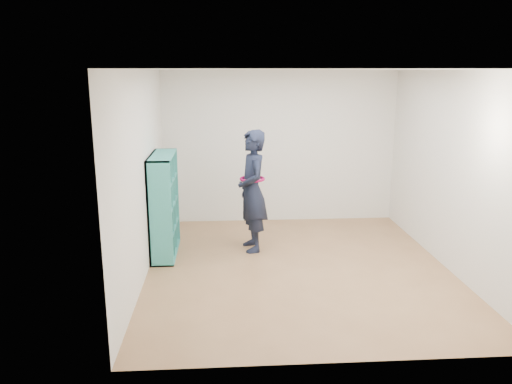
{
  "coord_description": "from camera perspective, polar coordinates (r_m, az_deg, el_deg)",
  "views": [
    {
      "loc": [
        -0.99,
        -6.23,
        2.58
      ],
      "look_at": [
        -0.55,
        0.3,
        0.99
      ],
      "focal_mm": 35.0,
      "sensor_mm": 36.0,
      "label": 1
    }
  ],
  "objects": [
    {
      "name": "wall_front",
      "position": [
        4.29,
        9.62,
        -3.9
      ],
      "size": [
        4.0,
        0.02,
        2.6
      ],
      "primitive_type": "cube",
      "color": "silver",
      "rests_on": "floor"
    },
    {
      "name": "ceiling",
      "position": [
        6.3,
        5.29,
        13.78
      ],
      "size": [
        4.5,
        4.5,
        0.0
      ],
      "primitive_type": "plane",
      "color": "white",
      "rests_on": "wall_back"
    },
    {
      "name": "wall_left",
      "position": [
        6.44,
        -12.85,
        1.84
      ],
      "size": [
        0.02,
        4.5,
        2.6
      ],
      "primitive_type": "cube",
      "color": "silver",
      "rests_on": "floor"
    },
    {
      "name": "bookshelf",
      "position": [
        7.21,
        -10.65,
        -1.57
      ],
      "size": [
        0.32,
        1.09,
        1.45
      ],
      "color": "teal",
      "rests_on": "floor"
    },
    {
      "name": "wall_right",
      "position": [
        7.02,
        21.39,
        2.21
      ],
      "size": [
        0.02,
        4.5,
        2.6
      ],
      "primitive_type": "cube",
      "color": "silver",
      "rests_on": "floor"
    },
    {
      "name": "smartphone",
      "position": [
        7.23,
        -1.73,
        1.07
      ],
      "size": [
        0.04,
        0.11,
        0.13
      ],
      "rotation": [
        0.46,
        0.0,
        0.33
      ],
      "color": "silver",
      "rests_on": "person"
    },
    {
      "name": "wall_back",
      "position": [
        8.63,
        2.75,
        5.12
      ],
      "size": [
        4.0,
        0.02,
        2.6
      ],
      "primitive_type": "cube",
      "color": "silver",
      "rests_on": "floor"
    },
    {
      "name": "person",
      "position": [
        7.22,
        -0.43,
        0.12
      ],
      "size": [
        0.53,
        0.71,
        1.78
      ],
      "rotation": [
        0.0,
        0.0,
        -1.39
      ],
      "color": "black",
      "rests_on": "floor"
    },
    {
      "name": "floor",
      "position": [
        6.81,
        4.81,
        -8.65
      ],
      "size": [
        4.5,
        4.5,
        0.0
      ],
      "primitive_type": "plane",
      "color": "olive",
      "rests_on": "ground"
    }
  ]
}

